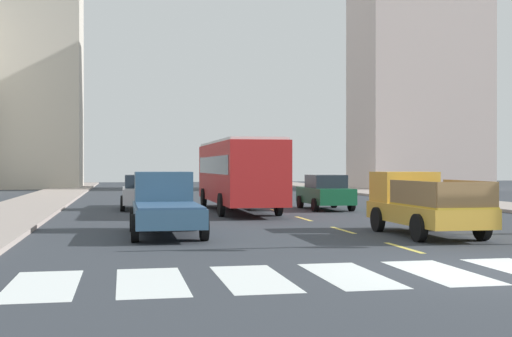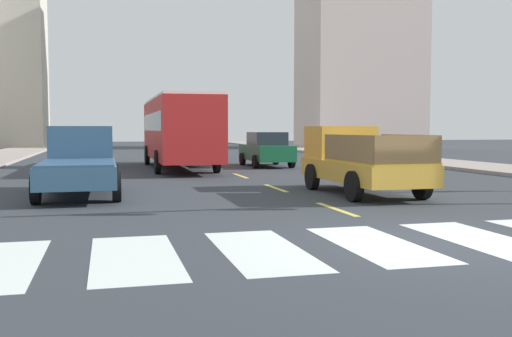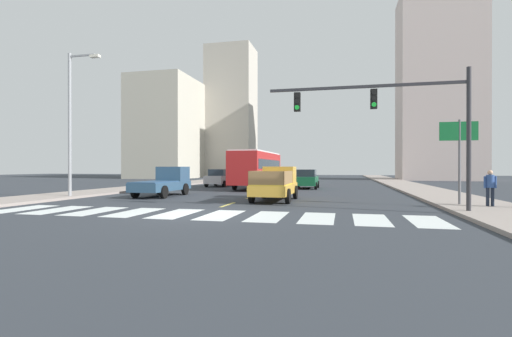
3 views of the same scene
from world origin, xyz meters
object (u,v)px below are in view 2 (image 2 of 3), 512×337
Objects in this scene: pickup_dark at (80,162)px; city_bus at (179,127)px; sedan_near_left at (82,150)px; sedan_mid at (266,149)px; pickup_stakebed at (357,161)px.

city_bus is (4.04, 10.03, 1.03)m from pickup_dark.
city_bus is 5.23m from sedan_near_left.
pickup_dark is at bearing -126.08° from sedan_mid.
pickup_dark is 13.63m from sedan_mid.
city_bus reaches higher than pickup_stakebed.
city_bus is at bearing 67.46° from pickup_dark.
city_bus is 4.63m from sedan_mid.
pickup_dark is 1.18× the size of sedan_mid.
sedan_mid and sedan_near_left have the same top height.
sedan_mid is at bearing 87.61° from pickup_stakebed.
city_bus reaches higher than sedan_near_left.
sedan_near_left is at bearing 170.55° from sedan_mid.
city_bus is 2.45× the size of sedan_near_left.
city_bus reaches higher than pickup_dark.
pickup_stakebed is at bearing -90.45° from sedan_mid.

